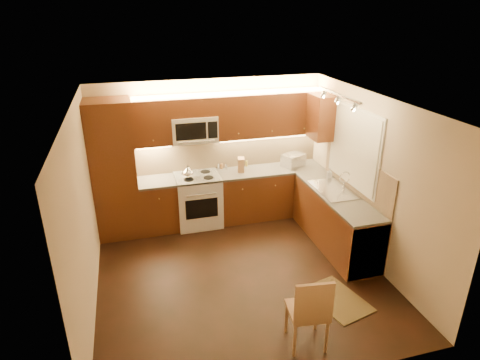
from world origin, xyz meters
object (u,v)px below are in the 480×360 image
object	(u,v)px
microwave	(194,129)
kettle	(188,172)
stove	(198,200)
soap_bottle	(330,173)
knife_block	(241,165)
sink	(334,186)
toaster_oven	(293,160)
dining_chair	(307,309)

from	to	relation	value
microwave	kettle	world-z (taller)	microwave
stove	soap_bottle	size ratio (longest dim) A/B	5.37
knife_block	kettle	bearing A→B (deg)	-157.95
sink	knife_block	xyz separation A→B (m)	(-1.20, 1.18, 0.05)
kettle	knife_block	distance (m)	0.97
sink	kettle	size ratio (longest dim) A/B	3.74
toaster_oven	soap_bottle	world-z (taller)	toaster_oven
stove	kettle	size ratio (longest dim) A/B	4.00
dining_chair	kettle	bearing A→B (deg)	112.46
stove	sink	xyz separation A→B (m)	(2.00, -1.12, 0.52)
kettle	soap_bottle	size ratio (longest dim) A/B	1.34
stove	microwave	distance (m)	1.27
knife_block	sink	bearing A→B (deg)	-30.13
stove	kettle	world-z (taller)	kettle
kettle	soap_bottle	bearing A→B (deg)	4.51
microwave	kettle	distance (m)	0.74
kettle	soap_bottle	world-z (taller)	kettle
toaster_oven	knife_block	world-z (taller)	knife_block
kettle	knife_block	xyz separation A→B (m)	(0.97, 0.13, -0.01)
microwave	knife_block	size ratio (longest dim) A/B	3.09
toaster_oven	dining_chair	size ratio (longest dim) A/B	0.40
stove	knife_block	world-z (taller)	knife_block
soap_bottle	stove	bearing A→B (deg)	-179.59
kettle	dining_chair	world-z (taller)	kettle
sink	kettle	xyz separation A→B (m)	(-2.17, 1.05, 0.06)
toaster_oven	dining_chair	xyz separation A→B (m)	(-1.11, -3.20, -0.53)
knife_block	toaster_oven	bearing A→B (deg)	13.94
sink	knife_block	world-z (taller)	knife_block
dining_chair	sink	bearing A→B (deg)	63.89
toaster_oven	knife_block	xyz separation A→B (m)	(-0.99, 0.01, 0.01)
kettle	toaster_oven	xyz separation A→B (m)	(1.95, 0.13, -0.02)
knife_block	microwave	bearing A→B (deg)	-171.53
stove	soap_bottle	distance (m)	2.32
stove	soap_bottle	world-z (taller)	soap_bottle
microwave	sink	bearing A→B (deg)	-32.21
knife_block	soap_bottle	size ratio (longest dim) A/B	1.43
dining_chair	soap_bottle	bearing A→B (deg)	66.32
microwave	sink	distance (m)	2.48
toaster_oven	sink	bearing A→B (deg)	-103.00
stove	kettle	xyz separation A→B (m)	(-0.17, -0.08, 0.57)
stove	dining_chair	bearing A→B (deg)	-77.94
soap_bottle	toaster_oven	bearing A→B (deg)	135.84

